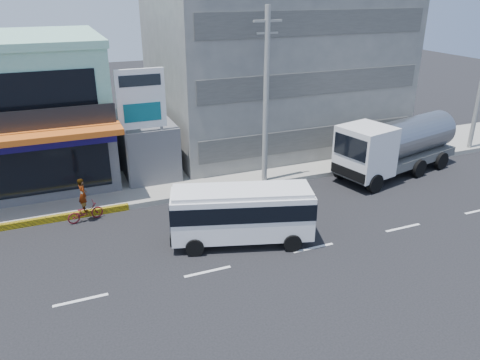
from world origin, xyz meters
The scene contains 11 objects.
ground centered at (0.00, 0.00, 0.00)m, with size 120.00×120.00×0.00m, color black.
sidewalk centered at (5.00, 9.50, 0.15)m, with size 70.00×5.00×0.30m, color gray.
concrete_building centered at (10.00, 15.00, 7.00)m, with size 16.00×12.00×14.00m, color gray.
gap_structure centered at (0.00, 12.00, 1.75)m, with size 3.00×6.00×3.50m, color #4E4F54.
satellite_dish centered at (0.00, 11.00, 3.58)m, with size 1.50×1.50×0.15m, color slate.
billboard centered at (-0.50, 9.20, 4.93)m, with size 2.60×0.18×6.90m.
utility_pole_near centered at (6.00, 7.40, 5.15)m, with size 1.60×0.30×10.00m.
minibus centered at (2.23, 1.71, 1.58)m, with size 6.62×3.77×2.64m.
sedan centered at (3.00, 2.36, 0.76)m, with size 1.79×4.45×1.52m, color beige.
tanker_truck centered at (14.10, 5.98, 1.87)m, with size 9.19×4.53×3.48m.
motorcycle_rider centered at (-4.18, 6.62, 0.75)m, with size 1.87×1.01×2.27m.
Camera 1 is at (-4.92, -15.59, 10.87)m, focal length 35.00 mm.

